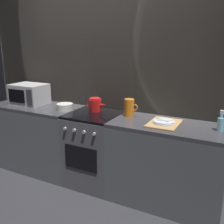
# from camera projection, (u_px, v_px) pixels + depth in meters

# --- Properties ---
(ground_plane) EXTENTS (8.00, 8.00, 0.00)m
(ground_plane) POSITION_uv_depth(u_px,v_px,m) (95.00, 181.00, 3.34)
(ground_plane) COLOR #2D2D33
(back_wall) EXTENTS (3.60, 0.05, 2.40)m
(back_wall) POSITION_uv_depth(u_px,v_px,m) (107.00, 85.00, 3.30)
(back_wall) COLOR #A39989
(back_wall) RESTS_ON ground_plane
(counter_left) EXTENTS (1.20, 0.60, 0.90)m
(counter_left) POSITION_uv_depth(u_px,v_px,m) (39.00, 137.00, 3.62)
(counter_left) COLOR #515459
(counter_left) RESTS_ON ground_plane
(stove_unit) EXTENTS (0.60, 0.63, 0.90)m
(stove_unit) POSITION_uv_depth(u_px,v_px,m) (95.00, 149.00, 3.22)
(stove_unit) COLOR #4C4C51
(stove_unit) RESTS_ON ground_plane
(counter_right) EXTENTS (1.20, 0.60, 0.90)m
(counter_right) POSITION_uv_depth(u_px,v_px,m) (166.00, 164.00, 2.83)
(counter_right) COLOR #515459
(counter_right) RESTS_ON ground_plane
(microwave) EXTENTS (0.46, 0.35, 0.27)m
(microwave) POSITION_uv_depth(u_px,v_px,m) (29.00, 94.00, 3.55)
(microwave) COLOR #B2B2B7
(microwave) RESTS_ON counter_left
(kettle) EXTENTS (0.28, 0.15, 0.17)m
(kettle) POSITION_uv_depth(u_px,v_px,m) (95.00, 105.00, 3.19)
(kettle) COLOR red
(kettle) RESTS_ON stove_unit
(mixing_bowl) EXTENTS (0.20, 0.20, 0.08)m
(mixing_bowl) POSITION_uv_depth(u_px,v_px,m) (65.00, 107.00, 3.26)
(mixing_bowl) COLOR silver
(mixing_bowl) RESTS_ON counter_left
(pitcher) EXTENTS (0.16, 0.11, 0.20)m
(pitcher) POSITION_uv_depth(u_px,v_px,m) (129.00, 108.00, 2.98)
(pitcher) COLOR orange
(pitcher) RESTS_ON counter_right
(dish_pile) EXTENTS (0.30, 0.40, 0.06)m
(dish_pile) POSITION_uv_depth(u_px,v_px,m) (164.00, 123.00, 2.69)
(dish_pile) COLOR tan
(dish_pile) RESTS_ON counter_right
(spray_bottle) EXTENTS (0.08, 0.06, 0.20)m
(spray_bottle) POSITION_uv_depth(u_px,v_px,m) (221.00, 123.00, 2.50)
(spray_bottle) COLOR #8CCCE5
(spray_bottle) RESTS_ON counter_right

